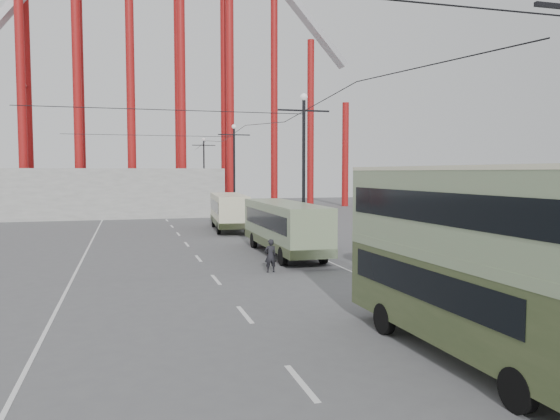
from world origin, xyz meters
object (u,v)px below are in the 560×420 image
object	(u,v)px
double_decker_bus	(471,252)
single_decker_green	(284,225)
pedestrian	(270,256)
single_decker_cream	(229,210)

from	to	relation	value
double_decker_bus	single_decker_green	world-z (taller)	double_decker_bus
pedestrian	single_decker_cream	bearing A→B (deg)	-95.74
double_decker_bus	single_decker_cream	world-z (taller)	double_decker_bus
double_decker_bus	single_decker_cream	bearing A→B (deg)	88.85
single_decker_cream	pedestrian	world-z (taller)	single_decker_cream
double_decker_bus	single_decker_cream	xyz separation A→B (m)	(-0.33, 31.51, -1.08)
double_decker_bus	single_decker_cream	size ratio (longest dim) A/B	0.97
double_decker_bus	single_decker_green	xyz separation A→B (m)	(0.34, 17.75, -1.04)
single_decker_cream	double_decker_bus	bearing A→B (deg)	-84.79
double_decker_bus	pedestrian	world-z (taller)	double_decker_bus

